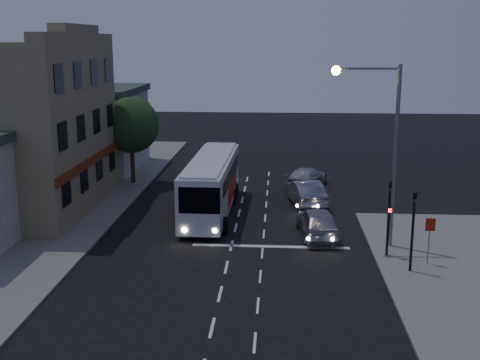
# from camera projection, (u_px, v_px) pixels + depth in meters

# --- Properties ---
(ground) EXTENTS (120.00, 120.00, 0.00)m
(ground) POSITION_uv_depth(u_px,v_px,m) (228.00, 260.00, 28.70)
(ground) COLOR black
(sidewalk_far) EXTENTS (12.00, 50.00, 0.12)m
(sidewalk_far) POSITION_uv_depth(u_px,v_px,m) (30.00, 208.00, 37.28)
(sidewalk_far) COLOR slate
(sidewalk_far) RESTS_ON ground
(road_markings) EXTENTS (8.00, 30.55, 0.01)m
(road_markings) POSITION_uv_depth(u_px,v_px,m) (258.00, 238.00, 31.84)
(road_markings) COLOR silver
(road_markings) RESTS_ON ground
(tour_bus) EXTENTS (2.66, 11.21, 3.43)m
(tour_bus) POSITION_uv_depth(u_px,v_px,m) (211.00, 183.00, 36.02)
(tour_bus) COLOR silver
(tour_bus) RESTS_ON ground
(car_suv) EXTENTS (2.30, 4.79, 1.58)m
(car_suv) POSITION_uv_depth(u_px,v_px,m) (317.00, 222.00, 31.94)
(car_suv) COLOR #9898A5
(car_suv) RESTS_ON ground
(car_sedan_a) EXTENTS (2.63, 5.12, 1.61)m
(car_sedan_a) POSITION_uv_depth(u_px,v_px,m) (306.00, 193.00, 38.06)
(car_sedan_a) COLOR gray
(car_sedan_a) RESTS_ON ground
(car_sedan_b) EXTENTS (3.48, 5.26, 1.42)m
(car_sedan_b) POSITION_uv_depth(u_px,v_px,m) (306.00, 178.00, 42.64)
(car_sedan_b) COLOR #BBBBBB
(car_sedan_b) RESTS_ON ground
(traffic_signal_main) EXTENTS (0.25, 0.35, 4.10)m
(traffic_signal_main) POSITION_uv_depth(u_px,v_px,m) (389.00, 209.00, 28.43)
(traffic_signal_main) COLOR black
(traffic_signal_main) RESTS_ON sidewalk_near
(traffic_signal_side) EXTENTS (0.18, 0.15, 4.10)m
(traffic_signal_side) POSITION_uv_depth(u_px,v_px,m) (413.00, 222.00, 26.46)
(traffic_signal_side) COLOR black
(traffic_signal_side) RESTS_ON sidewalk_near
(regulatory_sign) EXTENTS (0.45, 0.12, 2.20)m
(regulatory_sign) POSITION_uv_depth(u_px,v_px,m) (430.00, 233.00, 27.52)
(regulatory_sign) COLOR slate
(regulatory_sign) RESTS_ON sidewalk_near
(streetlight) EXTENTS (3.32, 0.44, 9.00)m
(streetlight) POSITION_uv_depth(u_px,v_px,m) (382.00, 135.00, 29.08)
(streetlight) COLOR slate
(streetlight) RESTS_ON sidewalk_near
(main_building) EXTENTS (10.12, 12.00, 11.00)m
(main_building) POSITION_uv_depth(u_px,v_px,m) (8.00, 126.00, 36.19)
(main_building) COLOR #7D7558
(main_building) RESTS_ON sidewalk_far
(low_building_north) EXTENTS (9.40, 9.40, 6.50)m
(low_building_north) POSITION_uv_depth(u_px,v_px,m) (81.00, 127.00, 48.22)
(low_building_north) COLOR #999692
(low_building_north) RESTS_ON sidewalk_far
(street_tree) EXTENTS (4.00, 4.00, 6.20)m
(street_tree) POSITION_uv_depth(u_px,v_px,m) (131.00, 123.00, 42.80)
(street_tree) COLOR black
(street_tree) RESTS_ON sidewalk_far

